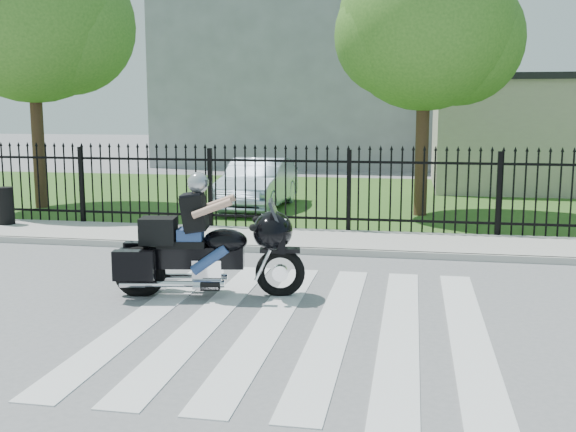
# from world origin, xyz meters

# --- Properties ---
(ground) EXTENTS (120.00, 120.00, 0.00)m
(ground) POSITION_xyz_m (0.00, 0.00, 0.00)
(ground) COLOR slate
(ground) RESTS_ON ground
(crosswalk) EXTENTS (5.00, 5.50, 0.01)m
(crosswalk) POSITION_xyz_m (0.00, 0.00, 0.01)
(crosswalk) COLOR silver
(crosswalk) RESTS_ON ground
(sidewalk) EXTENTS (40.00, 2.00, 0.12)m
(sidewalk) POSITION_xyz_m (0.00, 5.00, 0.06)
(sidewalk) COLOR #ADAAA3
(sidewalk) RESTS_ON ground
(curb) EXTENTS (40.00, 0.12, 0.12)m
(curb) POSITION_xyz_m (0.00, 4.00, 0.06)
(curb) COLOR #ADAAA3
(curb) RESTS_ON ground
(grass_strip) EXTENTS (40.00, 12.00, 0.02)m
(grass_strip) POSITION_xyz_m (0.00, 12.00, 0.01)
(grass_strip) COLOR #35591E
(grass_strip) RESTS_ON ground
(iron_fence) EXTENTS (26.00, 0.04, 1.80)m
(iron_fence) POSITION_xyz_m (0.00, 6.00, 0.90)
(iron_fence) COLOR black
(iron_fence) RESTS_ON ground
(tree_left) EXTENTS (4.80, 4.80, 7.58)m
(tree_left) POSITION_xyz_m (-8.50, 8.50, 5.17)
(tree_left) COLOR #382316
(tree_left) RESTS_ON ground
(tree_mid) EXTENTS (4.20, 4.20, 6.78)m
(tree_mid) POSITION_xyz_m (1.50, 9.00, 4.67)
(tree_mid) COLOR #382316
(tree_mid) RESTS_ON ground
(building_tall) EXTENTS (15.00, 10.00, 12.00)m
(building_tall) POSITION_xyz_m (-3.00, 26.00, 6.00)
(building_tall) COLOR #94989C
(building_tall) RESTS_ON ground
(motorcycle_rider) EXTENTS (2.70, 1.16, 1.80)m
(motorcycle_rider) POSITION_xyz_m (-1.57, 0.98, 0.74)
(motorcycle_rider) COLOR black
(motorcycle_rider) RESTS_ON ground
(parked_car) EXTENTS (1.48, 4.06, 1.33)m
(parked_car) POSITION_xyz_m (-2.73, 9.36, 0.68)
(parked_car) COLOR #ABC3D8
(parked_car) RESTS_ON grass_strip
(litter_bin) EXTENTS (0.47, 0.47, 0.82)m
(litter_bin) POSITION_xyz_m (-7.49, 5.34, 0.53)
(litter_bin) COLOR black
(litter_bin) RESTS_ON sidewalk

